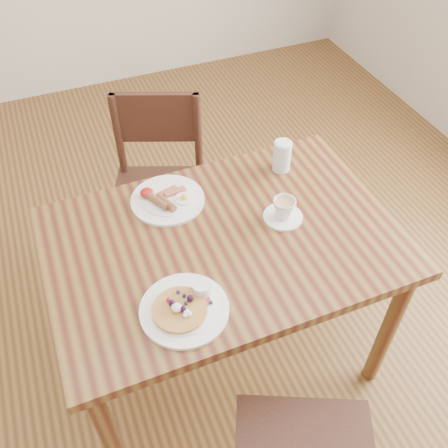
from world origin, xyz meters
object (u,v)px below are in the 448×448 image
chair_far (160,184)px  teacup_saucer (284,210)px  water_glass (282,156)px  breakfast_plate (167,199)px  dining_table (224,257)px  pancake_plate (185,307)px

chair_far → teacup_saucer: chair_far is taller
chair_far → water_glass: chair_far is taller
chair_far → teacup_saucer: 0.75m
chair_far → breakfast_plate: 0.48m
dining_table → breakfast_plate: size_ratio=4.44×
chair_far → dining_table: bearing=116.8°
water_glass → teacup_saucer: bearing=-115.1°
breakfast_plate → teacup_saucer: size_ratio=1.93×
dining_table → chair_far: 0.66m
pancake_plate → water_glass: water_glass is taller
chair_far → pancake_plate: 0.92m
breakfast_plate → water_glass: water_glass is taller
dining_table → chair_far: (-0.06, 0.64, -0.16)m
pancake_plate → water_glass: (0.56, 0.49, 0.05)m
chair_far → breakfast_plate: chair_far is taller
pancake_plate → breakfast_plate: size_ratio=1.00×
dining_table → chair_far: size_ratio=1.36×
chair_far → pancake_plate: bearing=101.2°
water_glass → chair_far: bearing=136.5°
breakfast_plate → water_glass: bearing=1.4°
dining_table → pancake_plate: size_ratio=4.44×
chair_far → water_glass: size_ratio=7.06×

